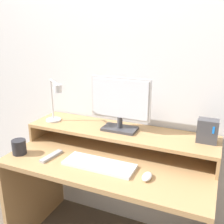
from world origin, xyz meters
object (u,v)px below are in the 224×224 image
Objects in this scene: monitor at (120,103)px; mug at (19,147)px; desk_lamp at (55,103)px; mouse at (147,177)px; keyboard at (99,164)px; remote_control at (51,156)px; router_dock at (208,131)px.

monitor reaches higher than mug.
monitor reaches higher than desk_lamp.
keyboard is at bearing 176.15° from mouse.
mug reaches higher than remote_control.
keyboard is 0.30m from mouse.
monitor is at bearing -177.04° from router_dock.
desk_lamp reaches higher than keyboard.
router_dock reaches higher than keyboard.
mouse is (0.28, -0.30, -0.30)m from monitor.
desk_lamp is 1.74× the size of remote_control.
mug is (-0.57, -0.34, -0.27)m from monitor.
desk_lamp is 0.56m from keyboard.
monitor reaches higher than keyboard.
keyboard is at bearing 6.74° from mug.
desk_lamp is at bearing -170.50° from monitor.
desk_lamp is at bearing -174.06° from router_dock.
router_dock is 0.79× the size of remote_control.
mouse is at bearing -16.74° from desk_lamp.
router_dock is at bearing 18.37° from mug.
monitor is 4.22× the size of mug.
mouse reaches higher than keyboard.
mug is (-0.55, -0.06, 0.04)m from keyboard.
monitor is at bearing 9.50° from desk_lamp.
router_dock is at bearing 28.27° from keyboard.
mug is at bearing -177.00° from mouse.
mouse is 0.99× the size of mug.
mug reaches higher than keyboard.
monitor reaches higher than remote_control.
keyboard is 0.55m from mug.
mug is at bearing -161.63° from router_dock.
desk_lamp reaches higher than mug.
monitor is 0.56m from router_dock.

